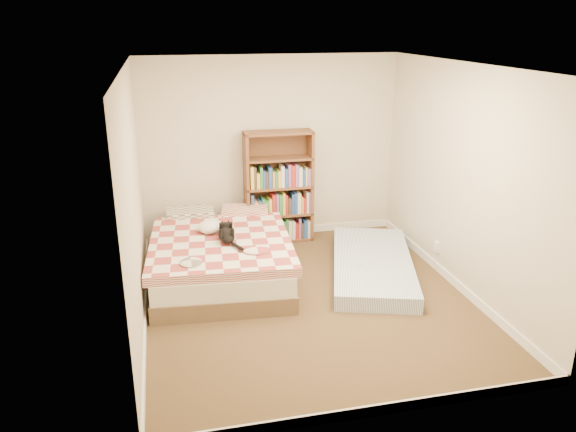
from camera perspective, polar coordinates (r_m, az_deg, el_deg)
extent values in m
cube|color=#4E3821|center=(6.27, 1.99, -8.41)|extent=(3.50, 4.00, 0.01)
cube|color=white|center=(5.57, 2.30, 15.01)|extent=(3.50, 4.00, 0.01)
cube|color=beige|center=(7.68, -1.73, 6.79)|extent=(3.50, 0.01, 2.50)
cube|color=beige|center=(4.02, 9.53, -5.46)|extent=(3.50, 0.01, 2.50)
cube|color=beige|center=(5.62, -15.38, 1.36)|extent=(0.01, 4.00, 2.50)
cube|color=beige|center=(6.46, 17.34, 3.48)|extent=(0.01, 4.00, 2.50)
cube|color=white|center=(8.02, -1.63, -1.63)|extent=(3.50, 0.02, 0.10)
cube|color=white|center=(4.66, 8.62, -18.95)|extent=(3.50, 0.02, 0.10)
cube|color=white|center=(6.08, -14.28, -9.44)|extent=(0.02, 4.00, 0.10)
cube|color=white|center=(6.86, 16.27, -6.20)|extent=(0.02, 4.00, 0.10)
cube|color=white|center=(7.08, 14.89, -3.05)|extent=(0.03, 0.09, 0.13)
cube|color=brown|center=(6.81, -6.78, -5.29)|extent=(1.69, 2.29, 0.20)
cube|color=silver|center=(6.72, -6.85, -3.69)|extent=(1.65, 2.24, 0.22)
cube|color=#A93F3E|center=(6.66, -6.91, -2.40)|extent=(1.73, 1.90, 0.11)
cube|color=#696358|center=(7.39, -10.38, -0.09)|extent=(0.63, 0.43, 0.16)
cube|color=#A93F3E|center=(7.45, -4.87, 0.32)|extent=(0.63, 0.43, 0.16)
cube|color=brown|center=(7.55, -4.23, 2.72)|extent=(0.04, 0.31, 1.53)
cube|color=brown|center=(7.72, 2.25, 3.14)|extent=(0.04, 0.31, 1.53)
cube|color=brown|center=(7.76, -1.17, 3.23)|extent=(0.92, 0.02, 1.53)
cube|color=brown|center=(7.87, -0.92, -2.29)|extent=(0.92, 0.31, 0.03)
cube|color=brown|center=(7.62, -0.95, 3.01)|extent=(0.92, 0.31, 0.03)
cube|color=brown|center=(7.45, -0.99, 8.46)|extent=(0.92, 0.31, 0.03)
cube|color=#6A88B1|center=(6.93, 8.57, -4.96)|extent=(1.51, 2.25, 0.19)
ellipsoid|color=black|center=(6.45, -6.26, -1.94)|extent=(0.21, 0.43, 0.14)
sphere|color=black|center=(6.66, -6.50, -1.16)|extent=(0.14, 0.14, 0.13)
cone|color=black|center=(6.67, -6.87, -0.65)|extent=(0.05, 0.05, 0.05)
cone|color=black|center=(6.68, -6.24, -0.60)|extent=(0.05, 0.05, 0.05)
cylinder|color=black|center=(6.22, -4.96, -3.07)|extent=(0.06, 0.24, 0.05)
ellipsoid|color=white|center=(6.72, -8.00, -1.09)|extent=(0.33, 0.36, 0.14)
sphere|color=white|center=(6.64, -7.22, -1.18)|extent=(0.14, 0.14, 0.11)
sphere|color=white|center=(6.61, -6.83, -1.38)|extent=(0.06, 0.06, 0.05)
sphere|color=white|center=(6.77, -9.04, -1.14)|extent=(0.08, 0.08, 0.06)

